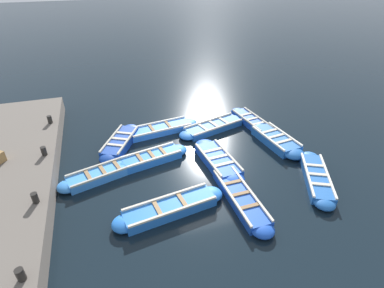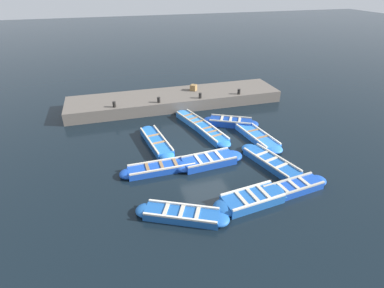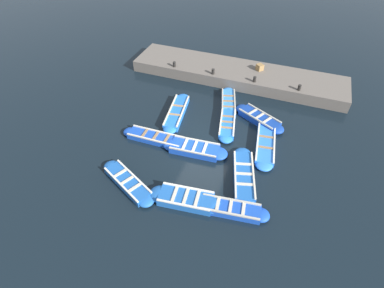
# 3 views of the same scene
# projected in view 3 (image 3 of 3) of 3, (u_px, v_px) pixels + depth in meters

# --- Properties ---
(ground_plane) EXTENTS (120.00, 120.00, 0.00)m
(ground_plane) POSITION_uv_depth(u_px,v_px,m) (203.00, 145.00, 15.84)
(ground_plane) COLOR black
(boat_broadside) EXTENTS (0.87, 3.83, 0.37)m
(boat_broadside) POSITION_uv_depth(u_px,v_px,m) (156.00, 138.00, 15.99)
(boat_broadside) COLOR #1947B7
(boat_broadside) RESTS_ON ground
(boat_near_quay) EXTENTS (3.52, 1.68, 0.38)m
(boat_near_quay) POSITION_uv_depth(u_px,v_px,m) (228.00, 103.00, 18.31)
(boat_near_quay) COLOR #3884E0
(boat_near_quay) RESTS_ON ground
(boat_far_corner) EXTENTS (3.90, 1.85, 0.36)m
(boat_far_corner) POSITION_uv_depth(u_px,v_px,m) (244.00, 176.00, 14.06)
(boat_far_corner) COLOR #1E59AD
(boat_far_corner) RESTS_ON ground
(boat_tucked) EXTENTS (1.16, 3.39, 0.38)m
(boat_tucked) POSITION_uv_depth(u_px,v_px,m) (230.00, 209.00, 12.70)
(boat_tucked) COLOR #1947B7
(boat_tucked) RESTS_ON ground
(boat_outer_left) EXTENTS (3.95, 1.38, 0.35)m
(boat_outer_left) POSITION_uv_depth(u_px,v_px,m) (265.00, 144.00, 15.66)
(boat_outer_left) COLOR blue
(boat_outer_left) RESTS_ON ground
(boat_drifting) EXTENTS (1.19, 3.49, 0.41)m
(boat_drifting) POSITION_uv_depth(u_px,v_px,m) (195.00, 149.00, 15.36)
(boat_drifting) COLOR #1947B7
(boat_drifting) RESTS_ON ground
(boat_mid_row) EXTENTS (3.27, 1.40, 0.39)m
(boat_mid_row) POSITION_uv_depth(u_px,v_px,m) (227.00, 124.00, 16.83)
(boat_mid_row) COLOR blue
(boat_mid_row) RESTS_ON ground
(boat_centre) EXTENTS (2.23, 3.48, 0.37)m
(boat_centre) POSITION_uv_depth(u_px,v_px,m) (128.00, 182.00, 13.77)
(boat_centre) COLOR #1E59AD
(boat_centre) RESTS_ON ground
(boat_bow_out) EXTENTS (1.33, 3.43, 0.43)m
(boat_bow_out) POSITION_uv_depth(u_px,v_px,m) (186.00, 199.00, 13.04)
(boat_bow_out) COLOR #1E59AD
(boat_bow_out) RESTS_ON ground
(boat_end_of_row) EXTENTS (2.26, 3.27, 0.44)m
(boat_end_of_row) POSITION_uv_depth(u_px,v_px,m) (259.00, 119.00, 17.17)
(boat_end_of_row) COLOR navy
(boat_end_of_row) RESTS_ON ground
(boat_stern_in) EXTENTS (3.96, 1.34, 0.41)m
(boat_stern_in) POSITION_uv_depth(u_px,v_px,m) (177.00, 113.00, 17.60)
(boat_stern_in) COLOR blue
(boat_stern_in) RESTS_ON ground
(quay_wall) EXTENTS (3.10, 14.32, 0.75)m
(quay_wall) POSITION_uv_depth(u_px,v_px,m) (237.00, 74.00, 20.45)
(quay_wall) COLOR #605951
(quay_wall) RESTS_ON ground
(bollard_north) EXTENTS (0.20, 0.20, 0.35)m
(bollard_north) POSITION_uv_depth(u_px,v_px,m) (174.00, 64.00, 20.30)
(bollard_north) COLOR black
(bollard_north) RESTS_ON quay_wall
(bollard_mid_north) EXTENTS (0.20, 0.20, 0.35)m
(bollard_mid_north) POSITION_uv_depth(u_px,v_px,m) (213.00, 72.00, 19.60)
(bollard_mid_north) COLOR black
(bollard_mid_north) RESTS_ON quay_wall
(bollard_mid_south) EXTENTS (0.20, 0.20, 0.35)m
(bollard_mid_south) POSITION_uv_depth(u_px,v_px,m) (255.00, 79.00, 18.90)
(bollard_mid_south) COLOR black
(bollard_mid_south) RESTS_ON quay_wall
(bollard_south) EXTENTS (0.20, 0.20, 0.35)m
(bollard_south) POSITION_uv_depth(u_px,v_px,m) (299.00, 88.00, 18.19)
(bollard_south) COLOR black
(bollard_south) RESTS_ON quay_wall
(wooden_crate) EXTENTS (0.56, 0.56, 0.40)m
(wooden_crate) POSITION_uv_depth(u_px,v_px,m) (260.00, 67.00, 19.96)
(wooden_crate) COLOR olive
(wooden_crate) RESTS_ON quay_wall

